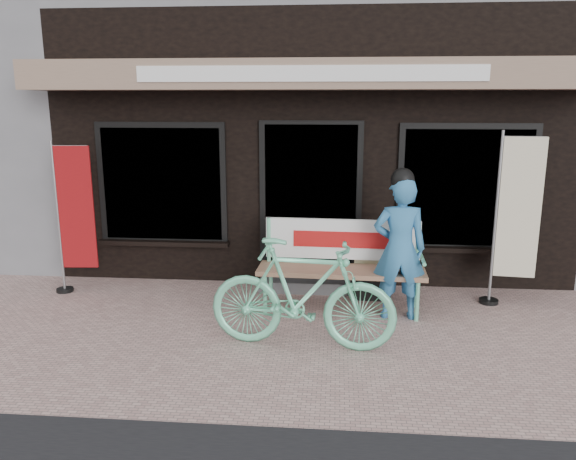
# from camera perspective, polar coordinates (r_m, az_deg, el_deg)

# --- Properties ---
(ground) EXTENTS (70.00, 70.00, 0.00)m
(ground) POSITION_cam_1_polar(r_m,az_deg,el_deg) (5.89, 1.27, -11.61)
(ground) COLOR #C29C94
(ground) RESTS_ON ground
(storefront) EXTENTS (7.00, 6.77, 6.00)m
(storefront) POSITION_cam_1_polar(r_m,az_deg,el_deg) (10.32, 3.21, 16.05)
(storefront) COLOR black
(storefront) RESTS_ON ground
(bench) EXTENTS (1.98, 0.58, 1.06)m
(bench) POSITION_cam_1_polar(r_m,az_deg,el_deg) (6.71, 5.46, -2.83)
(bench) COLOR #6ED8A9
(bench) RESTS_ON ground
(person) EXTENTS (0.60, 0.40, 1.73)m
(person) POSITION_cam_1_polar(r_m,az_deg,el_deg) (6.45, 11.27, -1.59)
(person) COLOR teal
(person) RESTS_ON ground
(bicycle) EXTENTS (1.93, 0.72, 1.13)m
(bicycle) POSITION_cam_1_polar(r_m,az_deg,el_deg) (5.64, 1.47, -6.53)
(bicycle) COLOR #6ED8A9
(bicycle) RESTS_ON ground
(nobori_red) EXTENTS (0.58, 0.23, 1.97)m
(nobori_red) POSITION_cam_1_polar(r_m,az_deg,el_deg) (7.65, -20.96, 1.36)
(nobori_red) COLOR gray
(nobori_red) RESTS_ON ground
(nobori_cream) EXTENTS (0.63, 0.25, 2.12)m
(nobori_cream) POSITION_cam_1_polar(r_m,az_deg,el_deg) (7.20, 22.03, 1.19)
(nobori_cream) COLOR gray
(nobori_cream) RESTS_ON ground
(menu_stand) EXTENTS (0.47, 0.12, 0.94)m
(menu_stand) POSITION_cam_1_polar(r_m,az_deg,el_deg) (7.03, 8.37, -3.37)
(menu_stand) COLOR black
(menu_stand) RESTS_ON ground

